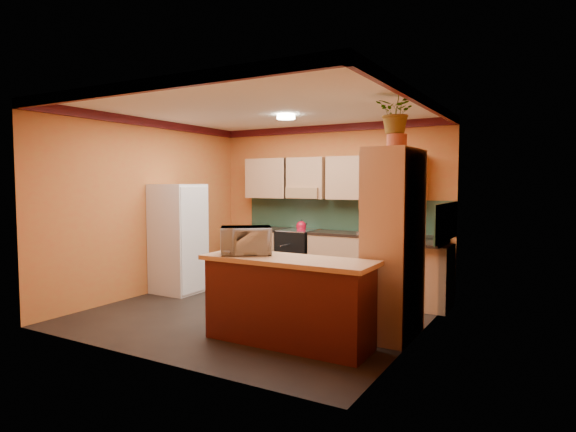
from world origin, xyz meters
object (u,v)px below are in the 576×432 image
Objects in this scene: breakfast_bar at (288,303)px; pantry at (394,243)px; stove at (297,256)px; base_cabinets_back at (330,260)px; microwave at (246,240)px; fridge at (178,238)px.

pantry is at bearing 42.76° from breakfast_bar.
stove is at bearing 139.27° from pantry.
stove is 0.43× the size of pantry.
stove is (-0.62, -0.00, 0.02)m from base_cabinets_back.
microwave is at bearing -72.51° from stove.
pantry is (2.32, -1.99, 0.59)m from stove.
stove is at bearing 116.83° from breakfast_bar.
base_cabinets_back is 6.59× the size of microwave.
stove reaches higher than base_cabinets_back.
stove is 3.02m from microwave.
breakfast_bar is at bearing -35.94° from microwave.
fridge is (-1.28, -1.56, 0.39)m from stove.
base_cabinets_back is 2.93m from breakfast_bar.
pantry is at bearing -49.70° from base_cabinets_back.
microwave is (2.17, -1.26, 0.23)m from fridge.
pantry is at bearing -5.97° from microwave.
pantry is at bearing -40.73° from stove.
breakfast_bar is at bearing -63.17° from stove.
base_cabinets_back is 4.01× the size of stove.
stove is at bearing 71.55° from microwave.
pantry is 1.17× the size of breakfast_bar.
fridge is 3.07× the size of microwave.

